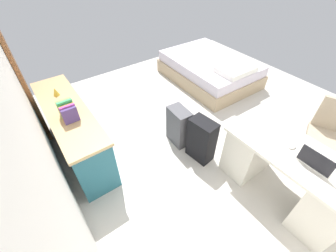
% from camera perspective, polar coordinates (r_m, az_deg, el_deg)
% --- Properties ---
extents(ground_plane, '(5.67, 5.67, 0.00)m').
position_cam_1_polar(ground_plane, '(3.60, 10.55, -2.10)').
color(ground_plane, beige).
extents(wall_back, '(4.67, 0.10, 2.57)m').
position_cam_1_polar(wall_back, '(2.05, -32.32, -0.81)').
color(wall_back, silver).
rests_on(wall_back, ground_plane).
extents(door_wooden, '(0.88, 0.05, 2.04)m').
position_cam_1_polar(door_wooden, '(3.75, -34.52, 12.02)').
color(door_wooden, brown).
rests_on(door_wooden, ground_plane).
extents(desk, '(1.44, 0.66, 0.74)m').
position_cam_1_polar(desk, '(2.90, 28.17, -10.72)').
color(desk, silver).
rests_on(desk, ground_plane).
extents(office_chair, '(0.60, 0.60, 0.94)m').
position_cam_1_polar(office_chair, '(3.53, 35.60, -2.73)').
color(office_chair, black).
rests_on(office_chair, ground_plane).
extents(credenza, '(1.80, 0.48, 0.79)m').
position_cam_1_polar(credenza, '(3.27, -23.14, -1.30)').
color(credenza, '#235B6B').
rests_on(credenza, ground_plane).
extents(bed, '(1.93, 1.44, 0.58)m').
position_cam_1_polar(bed, '(4.87, 10.75, 14.24)').
color(bed, tan).
rests_on(bed, ground_plane).
extents(suitcase_black, '(0.38, 0.26, 0.65)m').
position_cam_1_polar(suitcase_black, '(3.02, 8.66, -3.59)').
color(suitcase_black, black).
rests_on(suitcase_black, ground_plane).
extents(suitcase_spare_grey, '(0.37, 0.24, 0.59)m').
position_cam_1_polar(suitcase_spare_grey, '(3.24, 2.83, -0.05)').
color(suitcase_spare_grey, '#4C4C51').
rests_on(suitcase_spare_grey, ground_plane).
extents(laptop, '(0.31, 0.22, 0.21)m').
position_cam_1_polar(laptop, '(2.59, 34.06, -7.70)').
color(laptop, silver).
rests_on(laptop, desk).
extents(computer_mouse, '(0.06, 0.10, 0.03)m').
position_cam_1_polar(computer_mouse, '(2.68, 29.57, -4.59)').
color(computer_mouse, white).
rests_on(computer_mouse, desk).
extents(book_row, '(0.23, 0.17, 0.22)m').
position_cam_1_polar(book_row, '(2.81, -24.54, 3.61)').
color(book_row, '#4B3874').
rests_on(book_row, credenza).
extents(figurine_small, '(0.08, 0.08, 0.11)m').
position_cam_1_polar(figurine_small, '(3.32, -27.15, 7.90)').
color(figurine_small, gold).
rests_on(figurine_small, credenza).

